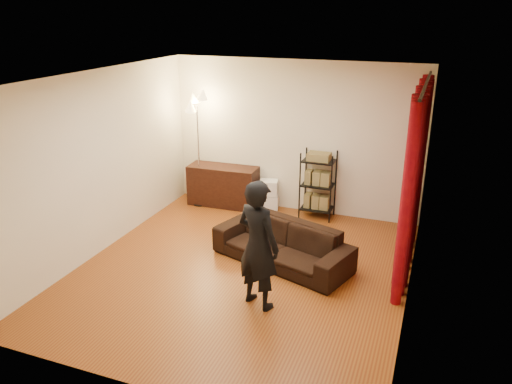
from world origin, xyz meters
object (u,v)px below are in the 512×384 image
at_px(sofa, 282,244).
at_px(floor_lamp, 199,151).
at_px(media_cabinet, 223,186).
at_px(person, 258,245).
at_px(wire_shelf, 318,185).
at_px(storage_boxes, 269,195).

height_order(sofa, floor_lamp, floor_lamp).
xyz_separation_m(sofa, media_cabinet, (-1.73, 1.79, 0.08)).
bearing_deg(media_cabinet, sofa, -47.89).
bearing_deg(person, floor_lamp, -30.52).
distance_m(sofa, person, 1.26).
bearing_deg(person, wire_shelf, -68.72).
bearing_deg(wire_shelf, media_cabinet, 162.54).
distance_m(storage_boxes, wire_shelf, 0.97).
relative_size(sofa, media_cabinet, 1.58).
bearing_deg(wire_shelf, person, -109.11).
bearing_deg(floor_lamp, storage_boxes, 9.12).
bearing_deg(wire_shelf, storage_boxes, 158.76).
bearing_deg(sofa, media_cabinet, 152.45).
relative_size(sofa, wire_shelf, 1.70).
height_order(wire_shelf, floor_lamp, floor_lamp).
xyz_separation_m(sofa, storage_boxes, (-0.86, 1.88, -0.02)).
height_order(sofa, wire_shelf, wire_shelf).
height_order(media_cabinet, storage_boxes, media_cabinet).
bearing_deg(sofa, wire_shelf, 106.61).
xyz_separation_m(person, wire_shelf, (0.00, 2.99, -0.22)).
bearing_deg(storage_boxes, media_cabinet, -174.43).
height_order(media_cabinet, wire_shelf, wire_shelf).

